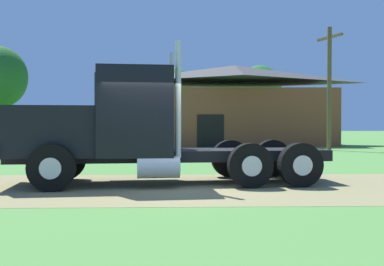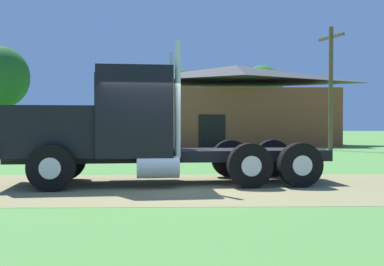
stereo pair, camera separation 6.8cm
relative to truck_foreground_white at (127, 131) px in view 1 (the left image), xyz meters
name	(u,v)px [view 1 (the left image)]	position (x,y,z in m)	size (l,w,h in m)	color
ground_plane	(157,187)	(0.81, -0.63, -1.36)	(200.00, 200.00, 0.00)	#4E853B
dirt_track	(157,187)	(0.81, -0.63, -1.36)	(120.00, 5.52, 0.01)	olive
truck_foreground_white	(127,131)	(0.00, 0.00, 0.00)	(8.35, 3.26, 3.52)	black
shed_building	(235,107)	(5.60, 22.86, 1.52)	(14.42, 7.81, 5.99)	brown
utility_pole_far	(329,85)	(10.29, 15.28, 2.53)	(0.92, 2.10, 7.29)	brown
tree_mid	(175,89)	(1.07, 36.46, 3.86)	(3.99, 3.99, 7.45)	#513823
tree_right	(260,89)	(10.42, 39.14, 4.10)	(4.78, 4.78, 8.11)	#513823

